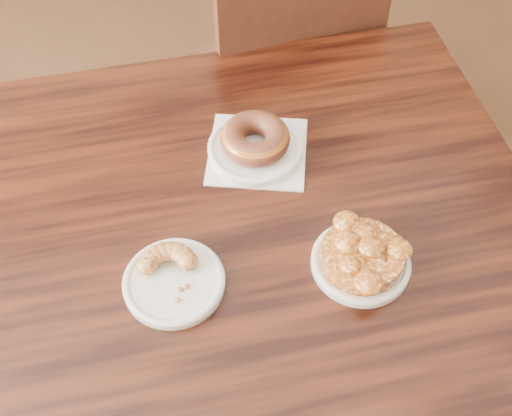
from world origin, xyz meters
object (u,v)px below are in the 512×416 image
object	(u,v)px
cafe_table	(263,339)
apple_fritter	(363,253)
chair_far	(273,89)
glazed_donut	(255,138)
cruller_fragment	(173,275)

from	to	relation	value
cafe_table	apple_fritter	bearing A→B (deg)	-32.33
chair_far	glazed_donut	bearing A→B (deg)	65.46
cafe_table	glazed_donut	world-z (taller)	glazed_donut
cafe_table	chair_far	world-z (taller)	chair_far
chair_far	cruller_fragment	xyz separation A→B (m)	(-0.39, -0.69, 0.33)
apple_fritter	cruller_fragment	bearing A→B (deg)	169.77
chair_far	cafe_table	bearing A→B (deg)	68.29
cafe_table	cruller_fragment	bearing A→B (deg)	-160.17
chair_far	glazed_donut	distance (m)	0.61
chair_far	cruller_fragment	world-z (taller)	chair_far
glazed_donut	cruller_fragment	distance (m)	0.30
cafe_table	glazed_donut	distance (m)	0.45
cafe_table	chair_far	xyz separation A→B (m)	(0.23, 0.65, 0.08)
cafe_table	chair_far	distance (m)	0.69
glazed_donut	apple_fritter	xyz separation A→B (m)	(0.09, -0.28, -0.01)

